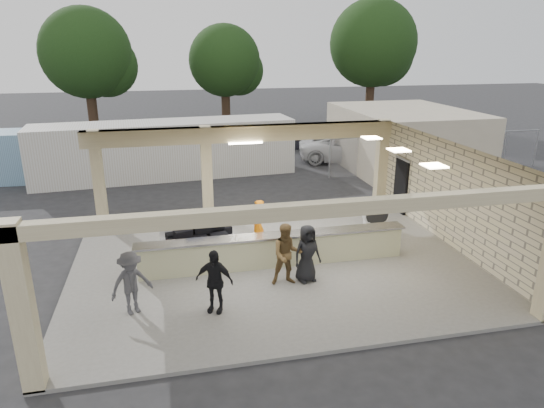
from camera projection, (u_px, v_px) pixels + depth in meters
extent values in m
plane|color=#252527|center=(271.00, 261.00, 15.22)|extent=(120.00, 120.00, 0.00)
cube|color=slate|center=(271.00, 259.00, 15.20)|extent=(12.00, 10.00, 0.10)
cube|color=tan|center=(271.00, 151.00, 14.11)|extent=(12.00, 10.00, 0.02)
cube|color=beige|center=(449.00, 195.00, 15.90)|extent=(0.02, 10.00, 3.50)
cube|color=black|center=(401.00, 186.00, 19.04)|extent=(0.10, 0.95, 2.10)
cube|color=tan|center=(244.00, 133.00, 18.60)|extent=(12.00, 0.50, 0.60)
cube|color=tan|center=(323.00, 209.00, 9.67)|extent=(12.00, 0.30, 0.30)
cube|color=tan|center=(98.00, 177.00, 17.91)|extent=(0.40, 0.40, 3.50)
cube|color=tan|center=(207.00, 171.00, 18.74)|extent=(0.40, 0.40, 3.50)
cube|color=tan|center=(381.00, 161.00, 20.29)|extent=(0.40, 0.40, 3.50)
cube|color=tan|center=(22.00, 309.00, 9.00)|extent=(0.40, 0.40, 3.50)
cube|color=white|center=(246.00, 143.00, 18.47)|extent=(1.30, 0.12, 0.06)
cube|color=#FFEABF|center=(371.00, 138.00, 16.29)|extent=(0.55, 0.55, 0.04)
cube|color=#FFEABF|center=(399.00, 150.00, 14.44)|extent=(0.55, 0.55, 0.04)
cube|color=#FFEABF|center=(434.00, 166.00, 12.59)|extent=(0.55, 0.55, 0.04)
cube|color=#BAB98B|center=(275.00, 251.00, 14.58)|extent=(8.00, 0.50, 0.90)
cube|color=#B7B7BC|center=(275.00, 236.00, 14.42)|extent=(8.20, 0.58, 0.06)
cube|color=silver|center=(200.00, 242.00, 15.03)|extent=(2.43, 1.67, 0.11)
cylinder|color=black|center=(174.00, 263.00, 14.40)|extent=(0.16, 0.37, 0.36)
cylinder|color=black|center=(169.00, 250.00, 15.28)|extent=(0.16, 0.37, 0.36)
cylinder|color=black|center=(233.00, 254.00, 15.01)|extent=(0.16, 0.37, 0.36)
cylinder|color=black|center=(224.00, 242.00, 15.89)|extent=(0.16, 0.37, 0.36)
cube|color=silver|center=(195.00, 229.00, 15.58)|extent=(2.25, 0.37, 0.27)
cube|color=silver|center=(205.00, 244.00, 14.37)|extent=(2.25, 0.37, 0.27)
cube|color=black|center=(178.00, 243.00, 14.49)|extent=(0.57, 0.42, 0.24)
cube|color=black|center=(199.00, 240.00, 14.71)|extent=(0.57, 0.42, 0.24)
cube|color=black|center=(219.00, 237.00, 14.92)|extent=(0.57, 0.42, 0.24)
cube|color=black|center=(175.00, 237.00, 14.98)|extent=(0.57, 0.42, 0.24)
cube|color=black|center=(195.00, 234.00, 15.19)|extent=(0.57, 0.42, 0.24)
cube|color=black|center=(215.00, 231.00, 15.40)|extent=(0.57, 0.42, 0.24)
cube|color=black|center=(183.00, 234.00, 14.56)|extent=(0.57, 0.42, 0.24)
cube|color=black|center=(202.00, 229.00, 14.93)|extent=(0.57, 0.42, 0.24)
cube|color=black|center=(215.00, 225.00, 15.24)|extent=(0.57, 0.42, 0.24)
cube|color=black|center=(186.00, 228.00, 15.02)|extent=(0.57, 0.42, 0.24)
cube|color=black|center=(193.00, 222.00, 14.76)|extent=(0.57, 0.42, 0.24)
cube|color=black|center=(210.00, 219.00, 15.03)|extent=(0.57, 0.42, 0.24)
cube|color=#590F0C|center=(176.00, 244.00, 14.38)|extent=(0.57, 0.42, 0.24)
cube|color=black|center=(223.00, 230.00, 15.49)|extent=(0.57, 0.42, 0.24)
cylinder|color=silver|center=(375.00, 213.00, 17.43)|extent=(0.95, 0.35, 0.94)
cylinder|color=black|center=(375.00, 213.00, 17.43)|extent=(0.85, 0.38, 0.83)
cube|color=silver|center=(367.00, 225.00, 17.50)|extent=(0.06, 0.52, 0.31)
cube|color=silver|center=(383.00, 224.00, 17.63)|extent=(0.06, 0.52, 0.31)
imported|color=orange|center=(258.00, 226.00, 15.45)|extent=(0.44, 0.67, 1.71)
imported|color=brown|center=(287.00, 254.00, 13.30)|extent=(0.88, 0.43, 1.76)
imported|color=black|center=(214.00, 281.00, 11.94)|extent=(1.02, 0.73, 1.65)
imported|color=#46464B|center=(131.00, 283.00, 11.85)|extent=(1.12, 0.79, 1.64)
imported|color=black|center=(307.00, 253.00, 13.49)|extent=(0.87, 0.52, 1.66)
imported|color=silver|center=(347.00, 148.00, 27.86)|extent=(5.75, 3.58, 1.53)
imported|color=silver|center=(423.00, 141.00, 30.11)|extent=(4.78, 2.75, 1.42)
imported|color=black|center=(321.00, 138.00, 30.84)|extent=(4.47, 4.30, 1.53)
cube|color=silver|center=(166.00, 149.00, 24.47)|extent=(13.05, 3.62, 2.79)
cube|color=#7FACCB|center=(12.00, 156.00, 23.76)|extent=(9.46, 2.59, 2.44)
cylinder|color=gray|center=(330.00, 159.00, 24.27)|extent=(0.06, 0.06, 2.00)
cylinder|color=gray|center=(367.00, 157.00, 24.68)|extent=(0.06, 0.06, 2.00)
cylinder|color=gray|center=(403.00, 155.00, 25.09)|extent=(0.06, 0.06, 2.00)
cylinder|color=gray|center=(438.00, 153.00, 25.51)|extent=(0.06, 0.06, 2.00)
cylinder|color=gray|center=(472.00, 151.00, 25.92)|extent=(0.06, 0.06, 2.00)
cylinder|color=gray|center=(504.00, 150.00, 26.33)|extent=(0.06, 0.06, 2.00)
cylinder|color=gray|center=(536.00, 148.00, 26.74)|extent=(0.06, 0.06, 2.00)
cube|color=gray|center=(438.00, 153.00, 25.51)|extent=(12.00, 0.02, 2.00)
cylinder|color=gray|center=(440.00, 134.00, 25.19)|extent=(12.00, 0.05, 0.05)
cylinder|color=#382619|center=(92.00, 105.00, 35.08)|extent=(0.70, 0.70, 4.50)
sphere|color=black|center=(86.00, 53.00, 33.94)|extent=(6.30, 6.30, 6.30)
sphere|color=black|center=(106.00, 66.00, 35.03)|extent=(4.50, 4.50, 4.50)
cylinder|color=#382619|center=(226.00, 102.00, 39.08)|extent=(0.70, 0.70, 4.00)
sphere|color=black|center=(225.00, 60.00, 38.07)|extent=(5.60, 5.60, 5.60)
sphere|color=black|center=(239.00, 70.00, 39.12)|extent=(4.00, 4.00, 4.00)
cylinder|color=#382619|center=(370.00, 93.00, 40.47)|extent=(0.70, 0.70, 5.00)
sphere|color=black|center=(373.00, 43.00, 39.21)|extent=(7.00, 7.00, 7.00)
sphere|color=black|center=(383.00, 56.00, 40.33)|extent=(5.00, 5.00, 5.00)
cube|color=beige|center=(404.00, 139.00, 25.93)|extent=(6.00, 8.00, 3.20)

